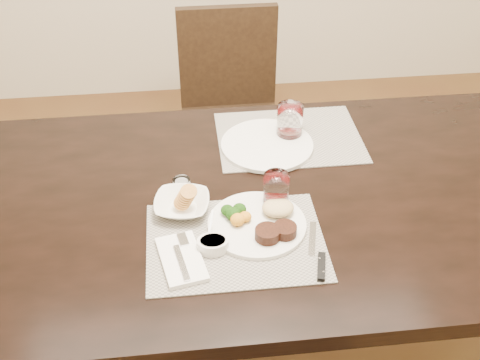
{
  "coord_description": "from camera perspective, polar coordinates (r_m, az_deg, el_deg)",
  "views": [
    {
      "loc": [
        -0.21,
        -1.31,
        1.84
      ],
      "look_at": [
        -0.06,
        -0.0,
        0.82
      ],
      "focal_mm": 45.0,
      "sensor_mm": 36.0,
      "label": 1
    }
  ],
  "objects": [
    {
      "name": "wine_glass_far",
      "position": [
        1.93,
        4.73,
        5.39
      ],
      "size": [
        0.08,
        0.08,
        0.11
      ],
      "rotation": [
        0.0,
        0.0,
        -0.31
      ],
      "color": "white",
      "rests_on": "placemat_far"
    },
    {
      "name": "wine_glass_near",
      "position": [
        1.66,
        3.44,
        -1.07
      ],
      "size": [
        0.07,
        0.07,
        0.1
      ],
      "rotation": [
        0.0,
        0.0,
        -0.38
      ],
      "color": "white",
      "rests_on": "placemat_near"
    },
    {
      "name": "ground_plane",
      "position": [
        2.26,
        1.66,
        -16.44
      ],
      "size": [
        4.5,
        4.5,
        0.0
      ],
      "primitive_type": "plane",
      "color": "#4F2C19",
      "rests_on": "ground"
    },
    {
      "name": "cracker_bowl",
      "position": [
        1.65,
        -5.52,
        -2.3
      ],
      "size": [
        0.17,
        0.17,
        0.07
      ],
      "rotation": [
        0.0,
        0.0,
        -0.16
      ],
      "color": "silver",
      "rests_on": "placemat_near"
    },
    {
      "name": "steak_knife",
      "position": [
        1.53,
        7.51,
        -7.49
      ],
      "size": [
        0.05,
        0.22,
        0.01
      ],
      "rotation": [
        0.0,
        0.0,
        -0.24
      ],
      "color": "silver",
      "rests_on": "placemat_near"
    },
    {
      "name": "far_plate",
      "position": [
        1.9,
        2.58,
        3.34
      ],
      "size": [
        0.29,
        0.29,
        0.01
      ],
      "primitive_type": "cylinder",
      "color": "silver",
      "rests_on": "placemat_far"
    },
    {
      "name": "sauce_ramekin",
      "position": [
        1.54,
        -2.59,
        -6.08
      ],
      "size": [
        0.08,
        0.12,
        0.06
      ],
      "rotation": [
        0.0,
        0.0,
        -0.3
      ],
      "color": "silver",
      "rests_on": "placemat_near"
    },
    {
      "name": "placemat_near",
      "position": [
        1.57,
        -0.42,
        -5.86
      ],
      "size": [
        0.46,
        0.34,
        0.0
      ],
      "primitive_type": "cube",
      "color": "gray",
      "rests_on": "dining_table"
    },
    {
      "name": "napkin_fork",
      "position": [
        1.52,
        -5.56,
        -7.45
      ],
      "size": [
        0.13,
        0.19,
        0.02
      ],
      "rotation": [
        0.0,
        0.0,
        0.2
      ],
      "color": "white",
      "rests_on": "placemat_near"
    },
    {
      "name": "chair_far",
      "position": [
        2.61,
        -0.92,
        7.16
      ],
      "size": [
        0.42,
        0.42,
        0.9
      ],
      "color": "black",
      "rests_on": "ground"
    },
    {
      "name": "salt_cellar",
      "position": [
        1.75,
        -5.56,
        -0.29
      ],
      "size": [
        0.05,
        0.05,
        0.02
      ],
      "rotation": [
        0.0,
        0.0,
        0.19
      ],
      "color": "white",
      "rests_on": "dining_table"
    },
    {
      "name": "dinner_plate",
      "position": [
        1.6,
        2.08,
        -4.0
      ],
      "size": [
        0.26,
        0.26,
        0.05
      ],
      "rotation": [
        0.0,
        0.0,
        0.18
      ],
      "color": "silver",
      "rests_on": "placemat_near"
    },
    {
      "name": "placemat_far",
      "position": [
        1.96,
        4.67,
        4.06
      ],
      "size": [
        0.46,
        0.34,
        0.0
      ],
      "primitive_type": "cube",
      "color": "gray",
      "rests_on": "dining_table"
    },
    {
      "name": "dining_table",
      "position": [
        1.76,
        2.04,
        -3.67
      ],
      "size": [
        2.0,
        1.0,
        0.75
      ],
      "color": "black",
      "rests_on": "ground"
    }
  ]
}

